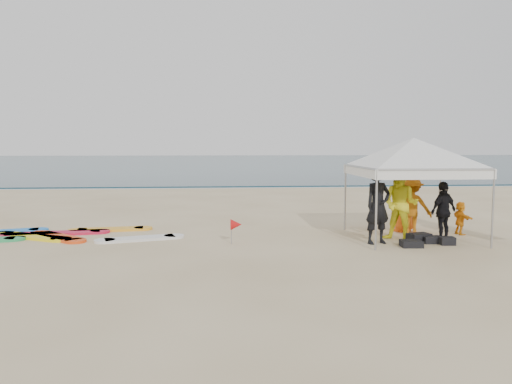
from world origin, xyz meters
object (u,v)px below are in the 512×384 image
object	(u,v)px
person_orange_b	(404,204)
surfboard_spread	(51,235)
person_black_b	(443,211)
person_seated	(460,218)
canopy_tent	(414,138)
person_orange_a	(412,206)
person_yellow	(401,204)
marker_pennant	(236,225)
person_black_a	(378,206)

from	to	relation	value
person_orange_b	surfboard_spread	size ratio (longest dim) A/B	0.26
person_black_b	person_seated	world-z (taller)	person_black_b
person_orange_b	canopy_tent	bearing A→B (deg)	51.60
person_orange_a	person_black_b	distance (m)	0.95
person_orange_b	surfboard_spread	distance (m)	9.88
person_yellow	marker_pennant	size ratio (longest dim) A/B	2.99
person_yellow	person_black_b	distance (m)	1.14
person_black_a	person_yellow	distance (m)	0.78
person_yellow	person_orange_b	world-z (taller)	person_yellow
person_orange_a	canopy_tent	bearing A→B (deg)	93.96
person_black_b	person_orange_b	distance (m)	1.47
person_orange_a	marker_pennant	distance (m)	4.96
person_black_b	person_black_a	bearing A→B (deg)	-20.05
person_yellow	surfboard_spread	xyz separation A→B (m)	(-9.26, 1.33, -0.92)
person_black_a	person_orange_a	xyz separation A→B (m)	(1.32, 1.07, -0.16)
person_orange_b	surfboard_spread	bearing A→B (deg)	-28.58
person_yellow	person_seated	world-z (taller)	person_yellow
person_black_a	person_yellow	world-z (taller)	person_black_a
surfboard_spread	person_orange_a	bearing A→B (deg)	-3.38
person_orange_a	person_orange_b	bearing A→B (deg)	-61.97
person_black_a	person_black_b	world-z (taller)	person_black_a
person_orange_b	person_seated	xyz separation A→B (m)	(1.40, -0.57, -0.34)
person_black_a	person_yellow	xyz separation A→B (m)	(0.71, 0.33, -0.01)
person_orange_a	person_orange_b	size ratio (longest dim) A/B	1.01
canopy_tent	surfboard_spread	world-z (taller)	canopy_tent
surfboard_spread	person_black_a	bearing A→B (deg)	-10.96
person_yellow	marker_pennant	xyz separation A→B (m)	(-4.27, -0.13, -0.46)
person_orange_a	surfboard_spread	bearing A→B (deg)	23.95
person_black_a	person_seated	xyz separation A→B (m)	(2.71, 1.08, -0.50)
person_black_b	surfboard_spread	distance (m)	10.49
person_orange_a	person_seated	bearing A→B (deg)	-152.30
person_black_b	person_seated	xyz separation A→B (m)	(0.88, 0.81, -0.31)
person_yellow	person_orange_a	distance (m)	0.97
person_black_b	surfboard_spread	world-z (taller)	person_black_b
marker_pennant	person_black_a	bearing A→B (deg)	-3.24
surfboard_spread	person_yellow	bearing A→B (deg)	-8.15
person_orange_a	canopy_tent	world-z (taller)	canopy_tent
person_yellow	person_orange_a	world-z (taller)	person_yellow
person_yellow	person_orange_b	xyz separation A→B (m)	(0.60, 1.32, -0.16)
person_orange_b	canopy_tent	distance (m)	2.12
person_black_a	person_orange_b	size ratio (longest dim) A/B	1.21
person_black_a	person_orange_a	size ratio (longest dim) A/B	1.20
person_yellow	marker_pennant	bearing A→B (deg)	-139.95
person_yellow	canopy_tent	distance (m)	1.79
person_seated	marker_pennant	size ratio (longest dim) A/B	1.44
person_black_b	marker_pennant	size ratio (longest dim) A/B	2.42
person_black_a	canopy_tent	size ratio (longest dim) A/B	0.48
canopy_tent	person_yellow	bearing A→B (deg)	-142.35
person_black_a	person_black_b	size ratio (longest dim) A/B	1.25
person_yellow	person_orange_a	size ratio (longest dim) A/B	1.18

